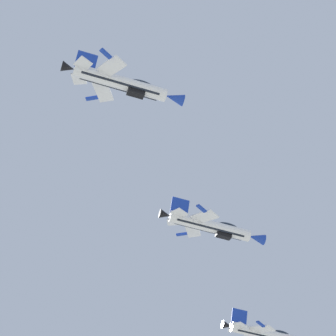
# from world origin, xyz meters

# --- Properties ---
(fighter_jet_left_wing) EXTENTS (15.97, 9.52, 5.33)m
(fighter_jet_left_wing) POSITION_xyz_m (47.63, 70.06, 77.77)
(fighter_jet_left_wing) COLOR white
(fighter_jet_right_wing) EXTENTS (15.97, 9.58, 5.29)m
(fighter_jet_right_wing) POSITION_xyz_m (29.03, 52.63, 76.48)
(fighter_jet_right_wing) COLOR white
(fighter_jet_left_outer) EXTENTS (15.97, 9.67, 5.23)m
(fighter_jet_left_outer) POSITION_xyz_m (9.12, 37.18, 77.36)
(fighter_jet_left_outer) COLOR white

